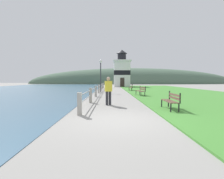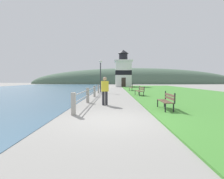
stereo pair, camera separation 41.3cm
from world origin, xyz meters
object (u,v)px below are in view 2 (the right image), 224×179
object	(u,v)px
park_bench_far	(131,87)
lighthouse	(123,71)
park_bench_near	(167,100)
person_strolling	(105,90)
park_bench_midway	(140,90)
lamp_post	(101,70)

from	to	relation	value
park_bench_far	lighthouse	xyz separation A→B (m)	(-0.37, 14.71, 2.90)
park_bench_near	park_bench_far	distance (m)	15.72
park_bench_near	lighthouse	xyz separation A→B (m)	(-0.57, 30.43, 2.90)
park_bench_far	person_strolling	xyz separation A→B (m)	(-3.01, -13.87, 0.40)
lighthouse	person_strolling	size ratio (longest dim) A/B	4.76
park_bench_midway	lighthouse	bearing A→B (deg)	-95.18
park_bench_near	lamp_post	xyz separation A→B (m)	(-4.29, 12.62, 2.20)
park_bench_midway	lighthouse	size ratio (longest dim) A/B	0.23
park_bench_midway	park_bench_near	bearing A→B (deg)	84.78
lighthouse	lamp_post	world-z (taller)	lighthouse
lighthouse	lamp_post	size ratio (longest dim) A/B	2.07
lamp_post	park_bench_near	bearing A→B (deg)	-71.22
park_bench_near	lighthouse	world-z (taller)	lighthouse
park_bench_midway	person_strolling	xyz separation A→B (m)	(-3.07, -6.10, 0.40)
park_bench_near	lighthouse	distance (m)	30.57
park_bench_midway	lighthouse	world-z (taller)	lighthouse
lighthouse	park_bench_far	bearing A→B (deg)	-88.57
park_bench_far	lamp_post	world-z (taller)	lamp_post
park_bench_near	park_bench_midway	xyz separation A→B (m)	(-0.14, 7.94, 0.00)
park_bench_far	park_bench_near	bearing A→B (deg)	95.89
park_bench_near	lighthouse	bearing A→B (deg)	-87.60
lighthouse	person_strolling	world-z (taller)	lighthouse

